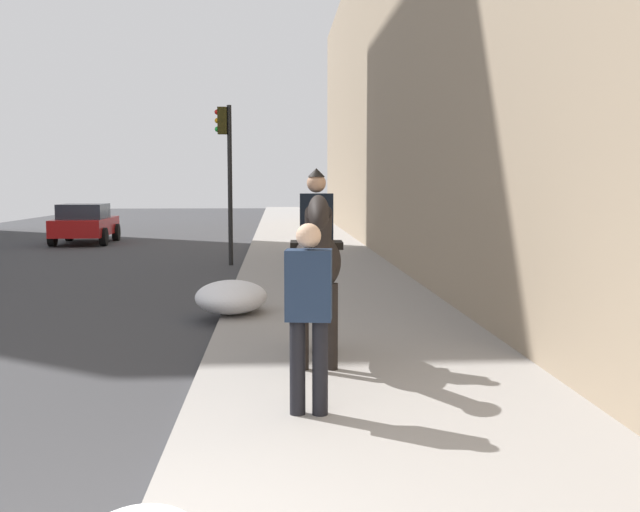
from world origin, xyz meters
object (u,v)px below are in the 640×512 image
car_mid_lane (85,223)px  traffic_light_near_curb (226,159)px  mounted_horse_near (317,257)px  pedestrian_greeting (309,306)px

car_mid_lane → traffic_light_near_curb: bearing=-144.7°
mounted_horse_near → traffic_light_near_curb: size_ratio=0.53×
mounted_horse_near → traffic_light_near_curb: bearing=-169.1°
mounted_horse_near → pedestrian_greeting: (-1.92, 0.18, -0.23)m
pedestrian_greeting → car_mid_lane: pedestrian_greeting is taller
mounted_horse_near → car_mid_lane: bearing=-156.3°
pedestrian_greeting → traffic_light_near_curb: (12.93, 1.57, 1.69)m
pedestrian_greeting → car_mid_lane: 21.48m
pedestrian_greeting → traffic_light_near_curb: size_ratio=0.41×
mounted_horse_near → pedestrian_greeting: mounted_horse_near is taller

